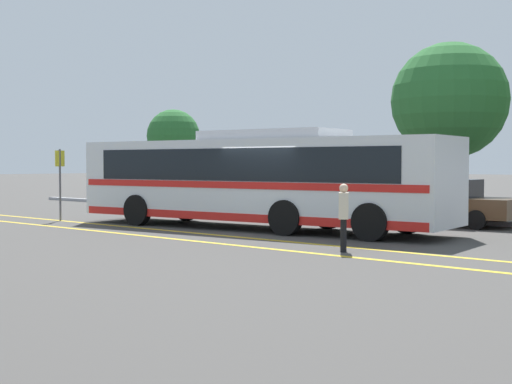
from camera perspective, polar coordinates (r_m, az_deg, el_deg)
The scene contains 12 objects.
ground_plane at distance 21.00m, azimuth 1.51°, elevation -3.21°, with size 220.00×220.00×0.00m, color #423F3D.
lane_strip_0 at distance 20.41m, azimuth -4.07°, elevation -3.37°, with size 0.20×32.38×0.01m, color gold.
lane_strip_1 at distance 19.39m, azimuth -7.20°, elevation -3.68°, with size 0.20×32.38×0.01m, color gold.
curb_strip at distance 26.64m, azimuth 8.25°, elevation -1.90°, with size 40.38×0.36×0.15m, color #99999E.
transit_bus at distance 21.91m, azimuth 0.03°, elevation 1.12°, with size 12.87×3.94×3.01m.
parked_car_0 at distance 32.44m, azimuth -7.68°, elevation -0.05°, with size 4.90×2.14×1.35m.
parked_car_1 at distance 27.57m, azimuth 1.76°, elevation -0.31°, with size 4.80×2.07×1.49m.
parked_car_2 at distance 23.97m, azimuth 14.63°, elevation -0.81°, with size 4.97×2.27×1.50m.
pedestrian_0 at distance 16.34m, azimuth 7.02°, elevation -1.72°, with size 0.42×0.47×1.56m.
bus_stop_sign at distance 25.93m, azimuth -15.41°, elevation 1.27°, with size 0.07×0.40×2.52m.
tree_1 at distance 40.01m, azimuth -6.64°, elevation 4.46°, with size 2.95×2.95×5.03m.
tree_2 at distance 27.81m, azimuth 15.24°, elevation 7.05°, with size 4.35×4.35×6.54m.
Camera 1 is at (13.32, -16.11, 2.02)m, focal length 50.00 mm.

